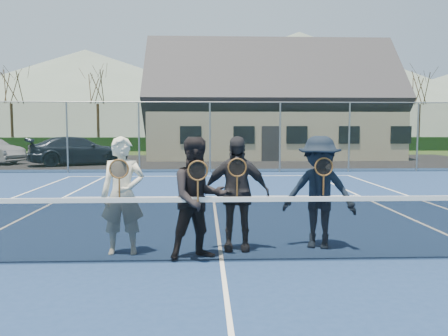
# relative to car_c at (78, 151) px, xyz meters

# --- Properties ---
(ground) EXTENTS (220.00, 220.00, 0.00)m
(ground) POSITION_rel_car_c_xyz_m (6.70, 2.10, -0.73)
(ground) COLOR #304B1A
(ground) RESTS_ON ground
(court_surface) EXTENTS (30.00, 30.00, 0.02)m
(court_surface) POSITION_rel_car_c_xyz_m (6.70, -17.90, -0.72)
(court_surface) COLOR navy
(court_surface) RESTS_ON ground
(tarmac_carpark) EXTENTS (40.00, 12.00, 0.01)m
(tarmac_carpark) POSITION_rel_car_c_xyz_m (2.70, 2.10, -0.72)
(tarmac_carpark) COLOR black
(tarmac_carpark) RESTS_ON ground
(hedge_row) EXTENTS (40.00, 1.20, 1.10)m
(hedge_row) POSITION_rel_car_c_xyz_m (6.70, 14.10, -0.18)
(hedge_row) COLOR black
(hedge_row) RESTS_ON ground
(hill_west) EXTENTS (110.00, 110.00, 18.00)m
(hill_west) POSITION_rel_car_c_xyz_m (-18.30, 77.10, 8.27)
(hill_west) COLOR slate
(hill_west) RESTS_ON ground
(hill_centre) EXTENTS (120.00, 120.00, 22.00)m
(hill_centre) POSITION_rel_car_c_xyz_m (26.70, 77.10, 10.27)
(hill_centre) COLOR slate
(hill_centre) RESTS_ON ground
(car_c) EXTENTS (5.41, 3.88, 1.45)m
(car_c) POSITION_rel_car_c_xyz_m (0.00, 0.00, 0.00)
(car_c) COLOR #182131
(car_c) RESTS_ON ground
(court_markings) EXTENTS (11.03, 23.83, 0.01)m
(court_markings) POSITION_rel_car_c_xyz_m (6.70, -17.90, -0.70)
(court_markings) COLOR white
(court_markings) RESTS_ON court_surface
(tennis_net) EXTENTS (11.68, 0.08, 1.10)m
(tennis_net) POSITION_rel_car_c_xyz_m (6.70, -17.90, -0.19)
(tennis_net) COLOR slate
(tennis_net) RESTS_ON ground
(perimeter_fence) EXTENTS (30.07, 0.07, 3.02)m
(perimeter_fence) POSITION_rel_car_c_xyz_m (6.70, -4.40, 0.80)
(perimeter_fence) COLOR slate
(perimeter_fence) RESTS_ON ground
(clubhouse) EXTENTS (15.60, 8.20, 7.70)m
(clubhouse) POSITION_rel_car_c_xyz_m (10.70, 6.10, 3.26)
(clubhouse) COLOR beige
(clubhouse) RESTS_ON ground
(tree_a) EXTENTS (3.20, 3.20, 7.77)m
(tree_a) POSITION_rel_car_c_xyz_m (-9.30, 15.10, 5.06)
(tree_a) COLOR #332012
(tree_a) RESTS_ON ground
(tree_b) EXTENTS (3.20, 3.20, 7.77)m
(tree_b) POSITION_rel_car_c_xyz_m (-2.30, 15.10, 5.06)
(tree_b) COLOR #392414
(tree_b) RESTS_ON ground
(tree_c) EXTENTS (3.20, 3.20, 7.77)m
(tree_c) POSITION_rel_car_c_xyz_m (8.70, 15.10, 5.06)
(tree_c) COLOR #3B2215
(tree_c) RESTS_ON ground
(tree_d) EXTENTS (3.20, 3.20, 7.77)m
(tree_d) POSITION_rel_car_c_xyz_m (18.70, 15.10, 5.06)
(tree_d) COLOR #351E13
(tree_d) RESTS_ON ground
(tree_e) EXTENTS (3.20, 3.20, 7.77)m
(tree_e) POSITION_rel_car_c_xyz_m (24.70, 15.10, 5.06)
(tree_e) COLOR #392114
(tree_e) RESTS_ON ground
(player_a) EXTENTS (0.68, 0.51, 1.80)m
(player_a) POSITION_rel_car_c_xyz_m (5.21, -17.37, 0.19)
(player_a) COLOR silver
(player_a) RESTS_ON court_surface
(player_b) EXTENTS (1.05, 0.94, 1.80)m
(player_b) POSITION_rel_car_c_xyz_m (6.37, -17.68, 0.19)
(player_b) COLOR black
(player_b) RESTS_ON court_surface
(player_c) EXTENTS (1.09, 0.55, 1.80)m
(player_c) POSITION_rel_car_c_xyz_m (6.95, -17.20, 0.19)
(player_c) COLOR #25252A
(player_c) RESTS_ON court_surface
(player_d) EXTENTS (1.32, 1.03, 1.80)m
(player_d) POSITION_rel_car_c_xyz_m (8.29, -17.13, 0.19)
(player_d) COLOR black
(player_d) RESTS_ON court_surface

